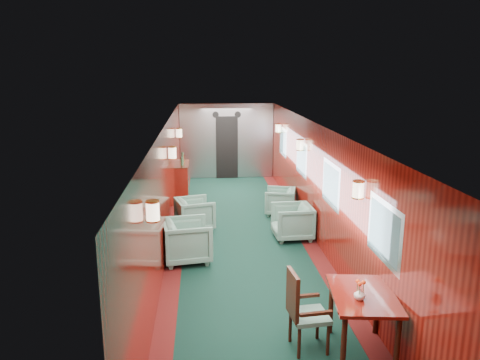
{
  "coord_description": "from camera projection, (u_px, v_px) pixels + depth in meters",
  "views": [
    {
      "loc": [
        -0.79,
        -8.94,
        3.47
      ],
      "look_at": [
        0.0,
        0.72,
        1.15
      ],
      "focal_mm": 35.0,
      "sensor_mm": 36.0,
      "label": 1
    }
  ],
  "objects": [
    {
      "name": "armchair_left_near",
      "position": [
        187.0,
        241.0,
        8.58
      ],
      "size": [
        0.98,
        0.96,
        0.78
      ],
      "primitive_type": "imported",
      "rotation": [
        0.0,
        0.0,
        1.73
      ],
      "color": "#214E46",
      "rests_on": "ground"
    },
    {
      "name": "armchair_left_far",
      "position": [
        195.0,
        214.0,
        10.28
      ],
      "size": [
        0.95,
        0.93,
        0.71
      ],
      "primitive_type": "imported",
      "rotation": [
        0.0,
        0.0,
        1.85
      ],
      "color": "#214E46",
      "rests_on": "ground"
    },
    {
      "name": "armchair_right_near",
      "position": [
        292.0,
        222.0,
        9.72
      ],
      "size": [
        0.83,
        0.81,
        0.72
      ],
      "primitive_type": "imported",
      "rotation": [
        0.0,
        0.0,
        -1.53
      ],
      "color": "#214E46",
      "rests_on": "ground"
    },
    {
      "name": "armchair_right_far",
      "position": [
        280.0,
        201.0,
        11.35
      ],
      "size": [
        0.85,
        0.84,
        0.65
      ],
      "primitive_type": "imported",
      "rotation": [
        0.0,
        0.0,
        -1.8
      ],
      "color": "#214E46",
      "rests_on": "ground"
    },
    {
      "name": "side_chair",
      "position": [
        302.0,
        308.0,
        5.81
      ],
      "size": [
        0.52,
        0.54,
        1.06
      ],
      "rotation": [
        0.0,
        0.0,
        0.11
      ],
      "color": "#214E46",
      "rests_on": "ground"
    },
    {
      "name": "room",
      "position": [
        243.0,
        164.0,
        9.16
      ],
      "size": [
        12.0,
        12.1,
        2.4
      ],
      "color": "black",
      "rests_on": "ground"
    },
    {
      "name": "flower_vase",
      "position": [
        360.0,
        294.0,
        5.5
      ],
      "size": [
        0.14,
        0.14,
        0.14
      ],
      "primitive_type": "imported",
      "rotation": [
        0.0,
        0.0,
        -0.01
      ],
      "color": "beige",
      "rests_on": "dining_table"
    },
    {
      "name": "credenza",
      "position": [
        182.0,
        182.0,
        12.51
      ],
      "size": [
        0.35,
        1.14,
        1.29
      ],
      "color": "maroon",
      "rests_on": "ground"
    },
    {
      "name": "wall_sconces",
      "position": [
        241.0,
        152.0,
        9.67
      ],
      "size": [
        2.97,
        7.97,
        0.25
      ],
      "color": "beige",
      "rests_on": "ground"
    },
    {
      "name": "bulkhead",
      "position": [
        227.0,
        141.0,
        14.99
      ],
      "size": [
        2.98,
        0.17,
        2.39
      ],
      "color": "#A7AAAE",
      "rests_on": "ground"
    },
    {
      "name": "dining_table",
      "position": [
        363.0,
        303.0,
        5.7
      ],
      "size": [
        0.88,
        1.16,
        0.81
      ],
      "rotation": [
        0.0,
        0.0,
        -0.12
      ],
      "color": "maroon",
      "rests_on": "ground"
    },
    {
      "name": "windows_right",
      "position": [
        314.0,
        170.0,
        9.56
      ],
      "size": [
        0.02,
        8.6,
        0.8
      ],
      "color": "silver",
      "rests_on": "ground"
    }
  ]
}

